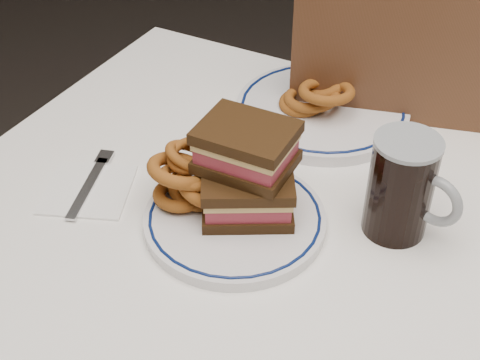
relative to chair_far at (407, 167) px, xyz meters
The scene contains 10 objects.
dining_table 0.48m from the chair_far, 83.63° to the right, with size 1.27×0.87×0.75m.
chair_far is the anchor object (origin of this frame).
main_plate 0.57m from the chair_far, 103.89° to the right, with size 0.26×0.26×0.02m.
reuben_sandwich 0.58m from the chair_far, 103.95° to the right, with size 0.16×0.15×0.13m.
onion_rings_main 0.60m from the chair_far, 111.22° to the right, with size 0.13×0.11×0.10m.
ketchup_ramekin 0.51m from the chair_far, 112.79° to the right, with size 0.05×0.05×0.03m.
beer_mug 0.50m from the chair_far, 79.38° to the right, with size 0.13×0.09×0.15m.
far_plate 0.31m from the chair_far, 123.55° to the right, with size 0.30×0.30×0.02m.
onion_rings_far 0.34m from the chair_far, 124.43° to the right, with size 0.13×0.14×0.07m.
napkin_fork 0.69m from the chair_far, 123.29° to the right, with size 0.16×0.18×0.01m.
Camera 1 is at (0.16, -0.65, 1.40)m, focal length 50.00 mm.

